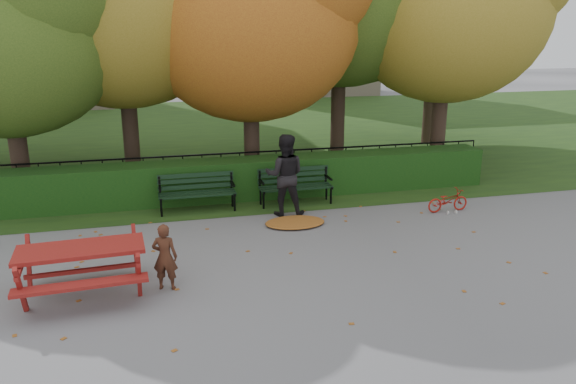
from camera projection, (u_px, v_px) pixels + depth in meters
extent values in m
plane|color=gray|center=(288.00, 266.00, 10.26)|extent=(90.00, 90.00, 0.00)
plane|color=#1B3414|center=(206.00, 133.00, 23.30)|extent=(90.00, 90.00, 0.00)
cube|color=#C3AC96|center=(302.00, 0.00, 36.54)|extent=(9.00, 6.00, 12.00)
cube|color=black|center=(245.00, 178.00, 14.32)|extent=(13.00, 0.90, 1.00)
cube|color=black|center=(240.00, 186.00, 15.18)|extent=(14.00, 0.04, 0.04)
cube|color=black|center=(240.00, 153.00, 14.92)|extent=(14.00, 0.04, 0.04)
cylinder|color=black|center=(124.00, 178.00, 14.36)|extent=(0.03, 0.03, 1.00)
cylinder|color=black|center=(240.00, 171.00, 15.06)|extent=(0.03, 0.03, 1.00)
cylinder|color=black|center=(346.00, 165.00, 15.76)|extent=(0.03, 0.03, 1.00)
cylinder|color=black|center=(457.00, 158.00, 16.59)|extent=(0.03, 0.03, 1.00)
cylinder|color=#32201A|center=(18.00, 148.00, 14.01)|extent=(0.44, 0.44, 2.62)
ellipsoid|color=#345018|center=(2.00, 31.00, 13.22)|extent=(5.60, 5.60, 5.04)
cylinder|color=#32201A|center=(130.00, 125.00, 15.69)|extent=(0.44, 0.44, 3.15)
cylinder|color=#32201A|center=(252.00, 131.00, 15.76)|extent=(0.44, 0.44, 2.80)
ellipsoid|color=#923C15|center=(250.00, 20.00, 14.93)|extent=(6.00, 6.00, 5.40)
cylinder|color=#32201A|center=(338.00, 109.00, 17.58)|extent=(0.44, 0.44, 3.50)
cylinder|color=#32201A|center=(439.00, 122.00, 16.89)|extent=(0.44, 0.44, 2.97)
ellipsoid|color=olive|center=(447.00, 11.00, 16.00)|extent=(5.80, 5.80, 5.22)
cylinder|color=#32201A|center=(430.00, 101.00, 21.02)|extent=(0.44, 0.44, 3.15)
ellipsoid|color=#345018|center=(436.00, 6.00, 20.07)|extent=(6.00, 6.00, 5.40)
cube|color=black|center=(198.00, 196.00, 13.02)|extent=(1.80, 0.12, 0.04)
cube|color=black|center=(197.00, 194.00, 13.19)|extent=(1.80, 0.12, 0.04)
cube|color=black|center=(197.00, 192.00, 13.36)|extent=(1.80, 0.12, 0.04)
cube|color=black|center=(196.00, 186.00, 13.41)|extent=(1.80, 0.05, 0.10)
cube|color=black|center=(196.00, 180.00, 13.37)|extent=(1.80, 0.05, 0.10)
cube|color=black|center=(196.00, 175.00, 13.33)|extent=(1.80, 0.05, 0.10)
cube|color=black|center=(161.00, 197.00, 12.99)|extent=(0.05, 0.55, 0.06)
cube|color=black|center=(160.00, 185.00, 13.18)|extent=(0.05, 0.05, 0.41)
cylinder|color=black|center=(161.00, 208.00, 12.88)|extent=(0.05, 0.05, 0.44)
cylinder|color=black|center=(161.00, 203.00, 13.22)|extent=(0.05, 0.05, 0.44)
cube|color=black|center=(160.00, 189.00, 12.96)|extent=(0.05, 0.45, 0.04)
cube|color=black|center=(233.00, 192.00, 13.39)|extent=(0.05, 0.55, 0.06)
cube|color=black|center=(231.00, 180.00, 13.58)|extent=(0.05, 0.05, 0.41)
cylinder|color=black|center=(235.00, 202.00, 13.28)|extent=(0.05, 0.05, 0.44)
cylinder|color=black|center=(232.00, 198.00, 13.62)|extent=(0.05, 0.05, 0.44)
cube|color=black|center=(233.00, 184.00, 13.36)|extent=(0.05, 0.45, 0.04)
cube|color=black|center=(298.00, 189.00, 13.58)|extent=(1.80, 0.12, 0.04)
cube|color=black|center=(296.00, 187.00, 13.75)|extent=(1.80, 0.12, 0.04)
cube|color=black|center=(294.00, 185.00, 13.92)|extent=(1.80, 0.12, 0.04)
cube|color=black|center=(293.00, 180.00, 13.97)|extent=(1.80, 0.05, 0.10)
cube|color=black|center=(293.00, 174.00, 13.93)|extent=(1.80, 0.05, 0.10)
cube|color=black|center=(293.00, 169.00, 13.89)|extent=(1.80, 0.05, 0.10)
cube|color=black|center=(262.00, 190.00, 13.56)|extent=(0.05, 0.55, 0.06)
cube|color=black|center=(260.00, 178.00, 13.75)|extent=(0.05, 0.05, 0.41)
cylinder|color=black|center=(264.00, 200.00, 13.45)|extent=(0.05, 0.05, 0.44)
cylinder|color=black|center=(261.00, 196.00, 13.78)|extent=(0.05, 0.05, 0.44)
cube|color=black|center=(262.00, 182.00, 13.52)|extent=(0.05, 0.45, 0.04)
cube|color=black|center=(329.00, 186.00, 13.96)|extent=(0.05, 0.55, 0.06)
cube|color=black|center=(326.00, 174.00, 14.15)|extent=(0.05, 0.05, 0.41)
cylinder|color=black|center=(331.00, 195.00, 13.85)|extent=(0.05, 0.05, 0.44)
cylinder|color=black|center=(326.00, 191.00, 14.18)|extent=(0.05, 0.05, 0.44)
cube|color=black|center=(329.00, 178.00, 13.92)|extent=(0.05, 0.45, 0.04)
cube|color=maroon|center=(80.00, 249.00, 8.90)|extent=(2.01, 0.94, 0.07)
cube|color=maroon|center=(81.00, 285.00, 8.39)|extent=(1.97, 0.39, 0.05)
cube|color=maroon|center=(84.00, 253.00, 9.59)|extent=(1.97, 0.39, 0.05)
cube|color=maroon|center=(21.00, 291.00, 8.31)|extent=(0.10, 0.57, 0.96)
cube|color=maroon|center=(29.00, 265.00, 9.20)|extent=(0.10, 0.57, 0.96)
cube|color=maroon|center=(23.00, 261.00, 8.68)|extent=(0.15, 1.47, 0.07)
cube|color=maroon|center=(139.00, 276.00, 8.80)|extent=(0.10, 0.57, 0.96)
cube|color=maroon|center=(136.00, 253.00, 9.70)|extent=(0.10, 0.57, 0.96)
cube|color=maroon|center=(136.00, 248.00, 9.17)|extent=(0.15, 1.47, 0.07)
cube|color=maroon|center=(83.00, 271.00, 9.00)|extent=(1.74, 0.17, 0.07)
ellipsoid|color=brown|center=(295.00, 222.00, 12.43)|extent=(1.50, 1.18, 0.09)
imported|color=#452316|center=(165.00, 257.00, 9.21)|extent=(0.47, 0.38, 1.14)
imported|color=black|center=(285.00, 175.00, 12.85)|extent=(1.08, 0.94, 1.90)
imported|color=#A4170F|center=(448.00, 200.00, 13.26)|extent=(1.05, 0.41, 0.54)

